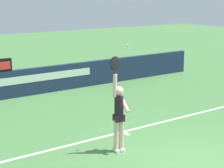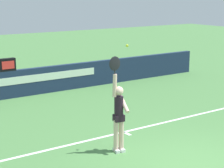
# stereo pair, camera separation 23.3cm
# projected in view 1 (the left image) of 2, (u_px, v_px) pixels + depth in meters

# --- Properties ---
(ground_plane) EXTENTS (60.00, 60.00, 0.00)m
(ground_plane) POSITION_uv_depth(u_px,v_px,m) (193.00, 164.00, 8.96)
(ground_plane) COLOR #4B7F43
(court_lines) EXTENTS (10.64, 5.81, 0.00)m
(court_lines) POSITION_uv_depth(u_px,v_px,m) (200.00, 167.00, 8.80)
(court_lines) COLOR white
(court_lines) RESTS_ON ground
(back_wall) EXTENTS (15.35, 0.20, 1.02)m
(back_wall) POSITION_uv_depth(u_px,v_px,m) (39.00, 81.00, 15.13)
(back_wall) COLOR #1B2A48
(back_wall) RESTS_ON ground
(speed_display) EXTENTS (0.59, 0.20, 0.46)m
(speed_display) POSITION_uv_depth(u_px,v_px,m) (3.00, 65.00, 14.20)
(speed_display) COLOR black
(speed_display) RESTS_ON back_wall
(tennis_player) EXTENTS (0.44, 0.46, 2.36)m
(tennis_player) POSITION_uv_depth(u_px,v_px,m) (119.00, 113.00, 9.49)
(tennis_player) COLOR beige
(tennis_player) RESTS_ON ground
(tennis_ball) EXTENTS (0.07, 0.07, 0.07)m
(tennis_ball) POSITION_uv_depth(u_px,v_px,m) (127.00, 46.00, 9.30)
(tennis_ball) COLOR #CCE02E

